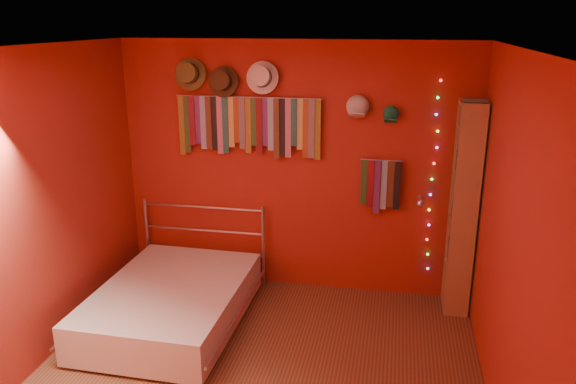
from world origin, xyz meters
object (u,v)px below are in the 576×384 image
Objects in this scene: tie_rack at (248,124)px; bookshelf at (468,209)px; bed at (172,303)px; reading_lamp at (420,202)px.

tie_rack is 2.22m from bookshelf.
bookshelf is (2.11, -0.15, -0.68)m from tie_rack.
reading_lamp is at bearing 20.37° from bed.
tie_rack is at bearing 173.80° from reading_lamp.
reading_lamp reaches higher than bed.
bed is (-2.17, -0.77, -0.86)m from reading_lamp.
bookshelf is at bearing 3.55° from reading_lamp.
tie_rack is 1.84m from bed.
bookshelf reaches higher than tie_rack.
tie_rack is at bearing 63.25° from bed.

